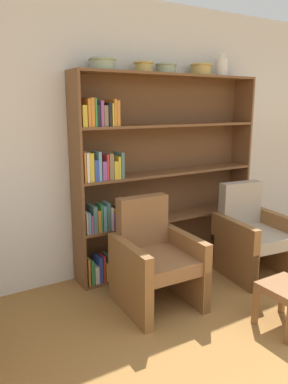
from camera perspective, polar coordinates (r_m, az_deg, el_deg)
wall_back at (r=4.13m, az=2.56°, el=8.12°), size 12.00×0.06×2.75m
bookshelf at (r=3.93m, az=1.32°, el=2.35°), size 2.12×0.30×2.04m
bowl_brass at (r=3.59m, az=-6.35°, el=18.90°), size 0.25×0.25×0.11m
bowl_copper at (r=3.79m, az=-0.08°, el=18.61°), size 0.20×0.20×0.10m
bowl_cream at (r=3.93m, az=3.35°, el=18.38°), size 0.22×0.22×0.10m
bowl_terracotta at (r=4.21m, az=8.71°, el=18.06°), size 0.24×0.24×0.12m
vase_tall at (r=4.39m, az=11.70°, el=18.18°), size 0.14×0.14×0.23m
armchair_leather at (r=3.34m, az=1.65°, el=-10.27°), size 0.67×0.70×0.93m
armchair_cushioned at (r=4.09m, az=16.15°, el=-6.38°), size 0.72×0.75×0.93m
footstool at (r=3.24m, az=20.99°, el=-14.18°), size 0.36×0.36×0.36m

